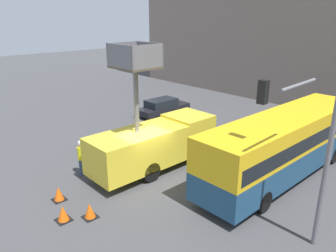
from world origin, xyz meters
TOP-DOWN VIEW (x-y plane):
  - ground_plane at (0.00, 0.00)m, footprint 120.00×120.00m
  - utility_truck at (-0.83, 1.01)m, footprint 2.36×7.39m
  - city_bus at (4.37, 5.25)m, footprint 2.60×11.59m
  - traffic_light_pole at (7.01, 1.17)m, footprint 2.85×2.60m
  - road_worker_near_truck at (-2.78, -2.34)m, footprint 0.38×0.38m
  - road_worker_directing at (3.32, 1.80)m, footprint 0.38×0.38m
  - traffic_cone_near_truck at (-1.25, -4.37)m, footprint 0.58×0.58m
  - traffic_cone_mid_road at (0.91, -4.02)m, footprint 0.58×0.58m
  - traffic_cone_far_side at (0.36, -4.93)m, footprint 0.59×0.59m
  - parked_car_curbside at (-8.04, 7.98)m, footprint 1.72×4.66m

SIDE VIEW (x-z plane):
  - ground_plane at x=0.00m, z-range 0.00..0.00m
  - traffic_cone_near_truck at x=-1.25m, z-range -0.02..0.64m
  - traffic_cone_mid_road at x=0.91m, z-range -0.02..0.64m
  - traffic_cone_far_side at x=0.36m, z-range -0.02..0.66m
  - parked_car_curbside at x=-8.04m, z-range 0.02..1.38m
  - road_worker_directing at x=3.32m, z-range 0.00..1.77m
  - road_worker_near_truck at x=-2.78m, z-range 0.01..1.94m
  - utility_truck at x=-0.83m, z-range -1.83..4.92m
  - city_bus at x=4.37m, z-range 0.27..3.56m
  - traffic_light_pole at x=7.01m, z-range 1.01..7.06m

